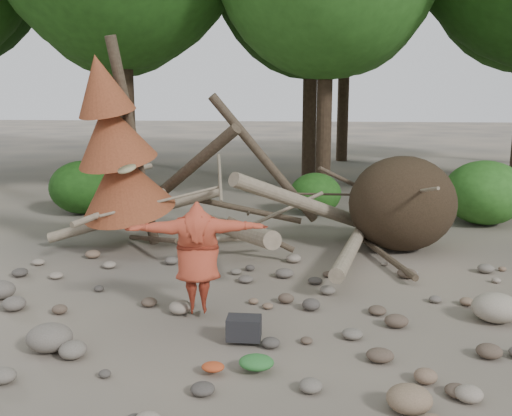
# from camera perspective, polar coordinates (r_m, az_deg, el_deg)

# --- Properties ---
(ground) EXTENTS (120.00, 120.00, 0.00)m
(ground) POSITION_cam_1_polar(r_m,az_deg,el_deg) (8.23, -0.13, -11.71)
(ground) COLOR #514C44
(ground) RESTS_ON ground
(deadfall_pile) EXTENTS (8.55, 5.24, 3.30)m
(deadfall_pile) POSITION_cam_1_polar(r_m,az_deg,el_deg) (12.04, 11.72, 0.25)
(deadfall_pile) COLOR #332619
(deadfall_pile) RESTS_ON ground
(dead_conifer) EXTENTS (2.06, 2.16, 4.35)m
(dead_conifer) POSITION_cam_1_polar(r_m,az_deg,el_deg) (11.64, -13.75, 5.56)
(dead_conifer) COLOR #4C3F30
(dead_conifer) RESTS_ON ground
(bush_left) EXTENTS (1.80, 1.80, 1.44)m
(bush_left) POSITION_cam_1_polar(r_m,az_deg,el_deg) (16.22, -16.90, 2.01)
(bush_left) COLOR #1D4A13
(bush_left) RESTS_ON ground
(bush_mid) EXTENTS (1.40, 1.40, 1.12)m
(bush_mid) POSITION_cam_1_polar(r_m,az_deg,el_deg) (15.55, 5.96, 1.45)
(bush_mid) COLOR #275E1B
(bush_mid) RESTS_ON ground
(bush_right) EXTENTS (2.00, 2.00, 1.60)m
(bush_right) POSITION_cam_1_polar(r_m,az_deg,el_deg) (15.30, 21.90, 1.44)
(bush_right) COLOR #307022
(bush_right) RESTS_ON ground
(frisbee_thrower) EXTENTS (2.09, 0.87, 2.20)m
(frisbee_thrower) POSITION_cam_1_polar(r_m,az_deg,el_deg) (8.31, -5.87, -4.90)
(frisbee_thrower) COLOR #A83C26
(frisbee_thrower) RESTS_ON ground
(backpack) EXTENTS (0.45, 0.30, 0.30)m
(backpack) POSITION_cam_1_polar(r_m,az_deg,el_deg) (7.66, -1.21, -12.31)
(backpack) COLOR black
(backpack) RESTS_ON ground
(cloth_green) EXTENTS (0.42, 0.35, 0.16)m
(cloth_green) POSITION_cam_1_polar(r_m,az_deg,el_deg) (6.95, 0.04, -15.54)
(cloth_green) COLOR #29672C
(cloth_green) RESTS_ON ground
(cloth_orange) EXTENTS (0.27, 0.22, 0.10)m
(cloth_orange) POSITION_cam_1_polar(r_m,az_deg,el_deg) (6.94, -4.32, -15.93)
(cloth_orange) COLOR #A43C1C
(cloth_orange) RESTS_ON ground
(boulder_front_left) EXTENTS (0.59, 0.53, 0.35)m
(boulder_front_left) POSITION_cam_1_polar(r_m,az_deg,el_deg) (7.89, -19.95, -12.09)
(boulder_front_left) COLOR #675F56
(boulder_front_left) RESTS_ON ground
(boulder_front_right) EXTENTS (0.47, 0.43, 0.28)m
(boulder_front_right) POSITION_cam_1_polar(r_m,az_deg,el_deg) (6.38, 15.08, -17.96)
(boulder_front_right) COLOR #806850
(boulder_front_right) RESTS_ON ground
(boulder_mid_right) EXTENTS (0.69, 0.62, 0.41)m
(boulder_mid_right) POSITION_cam_1_polar(r_m,az_deg,el_deg) (9.00, 22.88, -9.17)
(boulder_mid_right) COLOR gray
(boulder_mid_right) RESTS_ON ground
(boulder_mid_left) EXTENTS (0.49, 0.44, 0.30)m
(boulder_mid_left) POSITION_cam_1_polar(r_m,az_deg,el_deg) (10.06, -24.25, -7.48)
(boulder_mid_left) COLOR #605951
(boulder_mid_left) RESTS_ON ground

